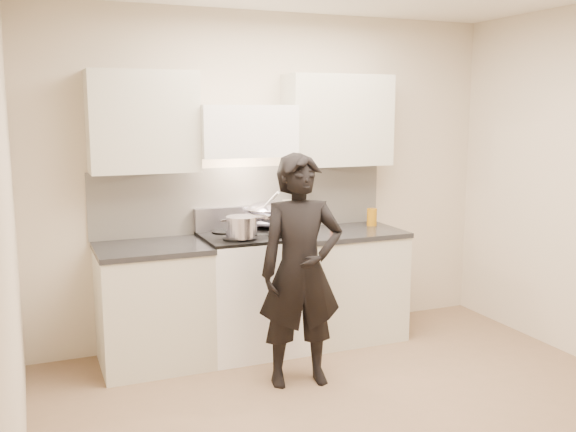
{
  "coord_description": "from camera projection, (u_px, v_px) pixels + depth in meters",
  "views": [
    {
      "loc": [
        -1.91,
        -3.26,
        1.92
      ],
      "look_at": [
        -0.14,
        1.05,
        1.14
      ],
      "focal_mm": 40.0,
      "sensor_mm": 36.0,
      "label": 1
    }
  ],
  "objects": [
    {
      "name": "oil_glass",
      "position": [
        372.0,
        217.0,
        5.55
      ],
      "size": [
        0.09,
        0.09,
        0.15
      ],
      "color": "#A86A0E",
      "rests_on": "counter_right"
    },
    {
      "name": "room_shell",
      "position": [
        340.0,
        160.0,
        4.06
      ],
      "size": [
        4.04,
        3.54,
        2.7
      ],
      "color": "beige",
      "rests_on": "ground"
    },
    {
      "name": "utensil_crock",
      "position": [
        297.0,
        216.0,
        5.44
      ],
      "size": [
        0.13,
        0.13,
        0.34
      ],
      "color": "#ADACBA",
      "rests_on": "counter_right"
    },
    {
      "name": "wok",
      "position": [
        268.0,
        214.0,
        5.22
      ],
      "size": [
        0.42,
        0.52,
        0.34
      ],
      "color": "#B9B6CE",
      "rests_on": "stove"
    },
    {
      "name": "stove",
      "position": [
        251.0,
        292.0,
        5.12
      ],
      "size": [
        0.76,
        0.65,
        0.96
      ],
      "color": "white",
      "rests_on": "ground"
    },
    {
      "name": "spice_jar",
      "position": [
        332.0,
        223.0,
        5.48
      ],
      "size": [
        0.04,
        0.04,
        0.08
      ],
      "color": "#C65316",
      "rests_on": "counter_right"
    },
    {
      "name": "counter_right",
      "position": [
        344.0,
        283.0,
        5.43
      ],
      "size": [
        0.92,
        0.67,
        0.92
      ],
      "color": "beige",
      "rests_on": "ground"
    },
    {
      "name": "person",
      "position": [
        301.0,
        271.0,
        4.44
      ],
      "size": [
        0.65,
        0.47,
        1.62
      ],
      "primitive_type": "imported",
      "rotation": [
        0.0,
        0.0,
        -0.15
      ],
      "color": "black",
      "rests_on": "ground"
    },
    {
      "name": "counter_left",
      "position": [
        153.0,
        305.0,
        4.83
      ],
      "size": [
        0.82,
        0.67,
        0.92
      ],
      "color": "beige",
      "rests_on": "ground"
    },
    {
      "name": "ground_plane",
      "position": [
        372.0,
        420.0,
        4.0
      ],
      "size": [
        4.0,
        4.0,
        0.0
      ],
      "primitive_type": "plane",
      "color": "#85674D"
    },
    {
      "name": "stock_pot",
      "position": [
        242.0,
        227.0,
        4.84
      ],
      "size": [
        0.34,
        0.25,
        0.16
      ],
      "color": "#B9B6CE",
      "rests_on": "stove"
    }
  ]
}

